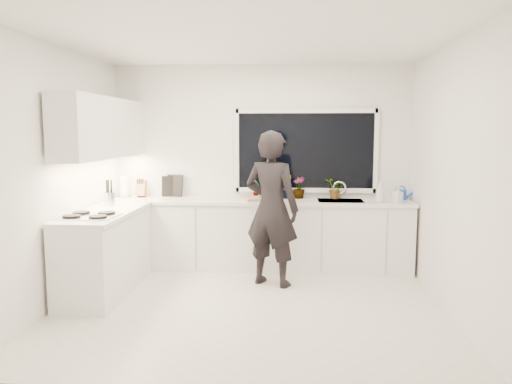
{
  "coord_description": "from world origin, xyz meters",
  "views": [
    {
      "loc": [
        0.45,
        -5.01,
        1.82
      ],
      "look_at": [
        0.03,
        0.4,
        1.15
      ],
      "focal_mm": 35.0,
      "sensor_mm": 36.0,
      "label": 1
    }
  ],
  "objects": [
    {
      "name": "picture_frame_large",
      "position": [
        -1.26,
        1.69,
        1.06
      ],
      "size": [
        0.22,
        0.05,
        0.28
      ],
      "primitive_type": "cube",
      "rotation": [
        0.0,
        0.0,
        0.12
      ],
      "color": "black",
      "rests_on": "countertop_back"
    },
    {
      "name": "faucet",
      "position": [
        1.05,
        1.65,
        1.03
      ],
      "size": [
        0.03,
        0.03,
        0.22
      ],
      "primitive_type": "cylinder",
      "color": "silver",
      "rests_on": "countertop_back"
    },
    {
      "name": "soap_bottles",
      "position": [
        1.61,
        1.3,
        1.05
      ],
      "size": [
        0.36,
        0.14,
        0.28
      ],
      "color": "#D8BF66",
      "rests_on": "countertop_back"
    },
    {
      "name": "picture_frame_small",
      "position": [
        -1.19,
        1.69,
        1.07
      ],
      "size": [
        0.24,
        0.11,
        0.3
      ],
      "primitive_type": "cube",
      "rotation": [
        0.0,
        0.0,
        -0.35
      ],
      "color": "black",
      "rests_on": "countertop_back"
    },
    {
      "name": "paper_towel_roll",
      "position": [
        -1.85,
        1.55,
        1.05
      ],
      "size": [
        0.13,
        0.13,
        0.26
      ],
      "primitive_type": "cylinder",
      "rotation": [
        0.0,
        0.0,
        -0.21
      ],
      "color": "white",
      "rests_on": "countertop_back"
    },
    {
      "name": "utensil_crock",
      "position": [
        -1.77,
        0.8,
        1.0
      ],
      "size": [
        0.17,
        0.17,
        0.16
      ],
      "primitive_type": "cylinder",
      "rotation": [
        0.0,
        0.0,
        -0.38
      ],
      "color": "#B2B1B6",
      "rests_on": "countertop_left"
    },
    {
      "name": "watering_can",
      "position": [
        1.85,
        1.61,
        0.98
      ],
      "size": [
        0.14,
        0.14,
        0.13
      ],
      "primitive_type": "cylinder",
      "rotation": [
        0.0,
        0.0,
        -0.01
      ],
      "color": "#134BB6",
      "rests_on": "countertop_back"
    },
    {
      "name": "countertop_left",
      "position": [
        -1.67,
        0.35,
        0.9
      ],
      "size": [
        0.62,
        1.6,
        0.04
      ],
      "primitive_type": "cube",
      "color": "silver",
      "rests_on": "base_cabinets_left"
    },
    {
      "name": "knife_block",
      "position": [
        -1.63,
        1.59,
        1.03
      ],
      "size": [
        0.13,
        0.1,
        0.22
      ],
      "primitive_type": "cube",
      "rotation": [
        0.0,
        0.0,
        -0.04
      ],
      "color": "olive",
      "rests_on": "countertop_back"
    },
    {
      "name": "ceiling",
      "position": [
        0.0,
        0.0,
        2.71
      ],
      "size": [
        4.0,
        3.5,
        0.02
      ],
      "primitive_type": "cube",
      "color": "white",
      "rests_on": "wall_back"
    },
    {
      "name": "upper_cabinets",
      "position": [
        -1.79,
        0.7,
        1.85
      ],
      "size": [
        0.34,
        2.1,
        0.7
      ],
      "primitive_type": "cube",
      "color": "white",
      "rests_on": "wall_left"
    },
    {
      "name": "person",
      "position": [
        0.19,
        0.75,
        0.91
      ],
      "size": [
        0.78,
        0.66,
        1.82
      ],
      "primitive_type": "imported",
      "rotation": [
        0.0,
        0.0,
        2.74
      ],
      "color": "black",
      "rests_on": "floor"
    },
    {
      "name": "stovetop",
      "position": [
        -1.69,
        -0.0,
        0.94
      ],
      "size": [
        0.56,
        0.48,
        0.03
      ],
      "primitive_type": "cube",
      "color": "black",
      "rests_on": "countertop_left"
    },
    {
      "name": "pizza_tray",
      "position": [
        0.03,
        1.42,
        0.94
      ],
      "size": [
        0.55,
        0.47,
        0.03
      ],
      "primitive_type": "cube",
      "rotation": [
        0.0,
        0.0,
        0.32
      ],
      "color": "silver",
      "rests_on": "countertop_back"
    },
    {
      "name": "base_cabinets_left",
      "position": [
        -1.67,
        0.35,
        0.44
      ],
      "size": [
        0.58,
        1.6,
        0.88
      ],
      "primitive_type": "cube",
      "color": "white",
      "rests_on": "floor"
    },
    {
      "name": "pizza",
      "position": [
        0.03,
        1.42,
        0.95
      ],
      "size": [
        0.5,
        0.42,
        0.01
      ],
      "primitive_type": "cube",
      "rotation": [
        0.0,
        0.0,
        0.32
      ],
      "color": "red",
      "rests_on": "pizza_tray"
    },
    {
      "name": "floor",
      "position": [
        0.0,
        0.0,
        -0.01
      ],
      "size": [
        4.0,
        3.5,
        0.02
      ],
      "primitive_type": "cube",
      "color": "beige",
      "rests_on": "ground"
    },
    {
      "name": "countertop_back",
      "position": [
        0.0,
        1.44,
        0.9
      ],
      "size": [
        3.94,
        0.62,
        0.04
      ],
      "primitive_type": "cube",
      "color": "silver",
      "rests_on": "base_cabinets_back"
    },
    {
      "name": "sink",
      "position": [
        1.05,
        1.45,
        0.87
      ],
      "size": [
        0.58,
        0.42,
        0.14
      ],
      "primitive_type": "cube",
      "color": "silver",
      "rests_on": "countertop_back"
    },
    {
      "name": "wall_back",
      "position": [
        0.0,
        1.76,
        1.35
      ],
      "size": [
        4.0,
        0.02,
        2.7
      ],
      "primitive_type": "cube",
      "color": "white",
      "rests_on": "ground"
    },
    {
      "name": "window",
      "position": [
        0.6,
        1.73,
        1.55
      ],
      "size": [
        1.8,
        0.02,
        1.0
      ],
      "primitive_type": "cube",
      "color": "black",
      "rests_on": "wall_back"
    },
    {
      "name": "herb_plants",
      "position": [
        0.58,
        1.61,
        1.06
      ],
      "size": [
        1.25,
        0.29,
        0.33
      ],
      "color": "#26662D",
      "rests_on": "countertop_back"
    },
    {
      "name": "base_cabinets_back",
      "position": [
        0.0,
        1.45,
        0.44
      ],
      "size": [
        3.92,
        0.58,
        0.88
      ],
      "primitive_type": "cube",
      "color": "white",
      "rests_on": "floor"
    },
    {
      "name": "wall_right",
      "position": [
        2.01,
        0.0,
        1.35
      ],
      "size": [
        0.02,
        3.5,
        2.7
      ],
      "primitive_type": "cube",
      "color": "white",
      "rests_on": "ground"
    },
    {
      "name": "wall_left",
      "position": [
        -2.01,
        0.0,
        1.35
      ],
      "size": [
        0.02,
        3.5,
        2.7
      ],
      "primitive_type": "cube",
      "color": "white",
      "rests_on": "ground"
    }
  ]
}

